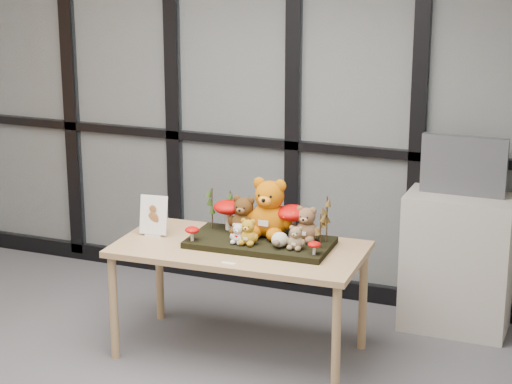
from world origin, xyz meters
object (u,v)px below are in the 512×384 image
at_px(bear_brown_medium, 244,213).
at_px(mushroom_front_left, 192,233).
at_px(diorama_tray, 260,243).
at_px(bear_white_bow, 238,232).
at_px(display_table, 240,257).
at_px(bear_small_yellow, 248,230).
at_px(mushroom_back_right, 292,220).
at_px(plush_cream_hedgehog, 280,239).
at_px(monitor, 464,166).
at_px(bear_beige_small, 296,236).
at_px(cabinet, 457,263).
at_px(bear_tan_back, 306,222).
at_px(sign_holder, 154,218).
at_px(bear_pooh_yellow, 270,204).
at_px(mushroom_back_left, 229,214).
at_px(mushroom_front_right, 314,247).

height_order(bear_brown_medium, mushroom_front_left, bear_brown_medium).
xyz_separation_m(diorama_tray, bear_white_bow, (-0.09, -0.11, 0.08)).
xyz_separation_m(display_table, bear_small_yellow, (0.07, -0.04, 0.19)).
bearing_deg(diorama_tray, bear_white_bow, -132.66).
relative_size(display_table, mushroom_back_right, 6.86).
xyz_separation_m(plush_cream_hedgehog, monitor, (0.87, 0.89, 0.30)).
relative_size(display_table, plush_cream_hedgehog, 15.43).
relative_size(bear_beige_small, cabinet, 0.17).
height_order(bear_tan_back, bear_white_bow, bear_tan_back).
distance_m(bear_small_yellow, sign_holder, 0.63).
relative_size(bear_white_bow, cabinet, 0.15).
bearing_deg(cabinet, bear_pooh_yellow, -144.98).
bearing_deg(monitor, bear_brown_medium, -147.37).
bearing_deg(bear_white_bow, monitor, 37.29).
xyz_separation_m(bear_brown_medium, mushroom_back_left, (-0.11, 0.04, -0.03)).
bearing_deg(diorama_tray, display_table, -153.43).
bearing_deg(bear_small_yellow, cabinet, 37.89).
bearing_deg(mushroom_back_right, bear_tan_back, -16.00).
height_order(bear_small_yellow, mushroom_front_left, bear_small_yellow).
relative_size(plush_cream_hedgehog, mushroom_back_right, 0.44).
xyz_separation_m(display_table, bear_beige_small, (0.35, -0.02, 0.18)).
xyz_separation_m(mushroom_back_right, mushroom_front_left, (-0.52, -0.27, -0.06)).
bearing_deg(bear_small_yellow, bear_brown_medium, 117.68).
relative_size(bear_brown_medium, cabinet, 0.29).
relative_size(sign_holder, cabinet, 0.28).
distance_m(mushroom_back_left, mushroom_front_left, 0.30).
xyz_separation_m(bear_beige_small, mushroom_back_right, (-0.09, 0.18, 0.03)).
height_order(bear_white_bow, bear_beige_small, bear_beige_small).
distance_m(bear_small_yellow, mushroom_front_left, 0.33).
relative_size(display_table, bear_brown_medium, 5.78).
distance_m(mushroom_back_left, sign_holder, 0.45).
bearing_deg(bear_pooh_yellow, bear_tan_back, -5.17).
relative_size(bear_small_yellow, monitor, 0.32).
relative_size(bear_pooh_yellow, sign_holder, 1.57).
bearing_deg(cabinet, bear_brown_medium, -148.02).
relative_size(bear_brown_medium, mushroom_front_right, 3.10).
bearing_deg(mushroom_front_left, mushroom_back_right, 27.83).
distance_m(display_table, bear_tan_back, 0.44).
distance_m(diorama_tray, plush_cream_hedgehog, 0.18).
height_order(diorama_tray, sign_holder, sign_holder).
xyz_separation_m(bear_white_bow, cabinet, (1.11, 0.90, -0.34)).
xyz_separation_m(mushroom_back_left, mushroom_front_right, (0.62, -0.23, -0.06)).
distance_m(bear_brown_medium, mushroom_back_right, 0.29).
bearing_deg(cabinet, mushroom_back_left, -151.71).
relative_size(bear_brown_medium, bear_beige_small, 1.69).
height_order(plush_cream_hedgehog, sign_holder, sign_holder).
bearing_deg(mushroom_back_right, bear_pooh_yellow, -173.33).
xyz_separation_m(bear_brown_medium, mushroom_front_right, (0.50, -0.19, -0.09)).
bearing_deg(bear_brown_medium, diorama_tray, -30.79).
relative_size(bear_brown_medium, bear_white_bow, 1.93).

